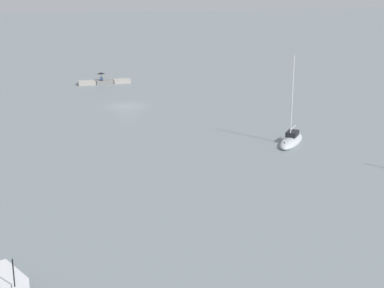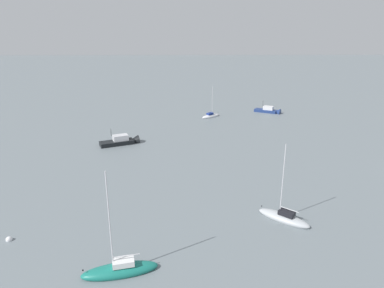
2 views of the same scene
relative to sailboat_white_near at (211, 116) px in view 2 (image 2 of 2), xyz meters
name	(u,v)px [view 2 (image 2 of 2)]	position (x,y,z in m)	size (l,w,h in m)	color
sailboat_white_near	(211,116)	(0.00, 0.00, 0.00)	(4.61, 5.05, 7.55)	silver
sailboat_grey_far	(284,218)	(-46.65, -4.39, 0.03)	(5.06, 5.51, 8.83)	#ADB2B7
sailboat_teal_outer	(120,270)	(-54.83, 11.72, 0.06)	(3.17, 6.64, 9.66)	#197266
motorboat_navy_near	(270,111)	(4.27, -15.02, 0.11)	(4.84, 6.52, 3.58)	navy
motorboat_black_mid	(123,142)	(-19.91, 17.27, 0.15)	(4.70, 7.20, 3.89)	black
mooring_buoy_near	(9,240)	(-49.84, 23.37, -0.16)	(0.61, 0.61, 0.61)	white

